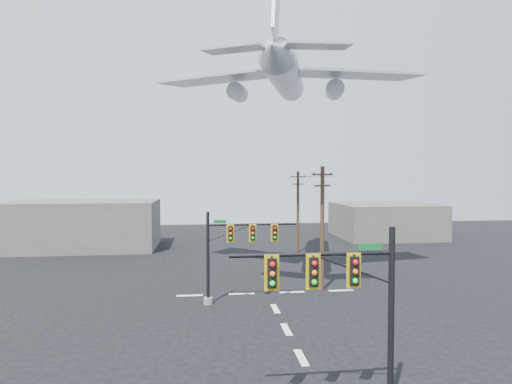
{
  "coord_description": "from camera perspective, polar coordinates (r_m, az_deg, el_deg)",
  "views": [
    {
      "loc": [
        -4.83,
        -20.87,
        9.24
      ],
      "look_at": [
        -1.71,
        5.0,
        8.23
      ],
      "focal_mm": 30.0,
      "sensor_mm": 36.0,
      "label": 1
    }
  ],
  "objects": [
    {
      "name": "airliner",
      "position": [
        41.13,
        3.97,
        15.08
      ],
      "size": [
        24.24,
        26.05,
        6.9
      ],
      "rotation": [
        0.0,
        -0.08,
        1.31
      ],
      "color": "#B2B7BE"
    },
    {
      "name": "building_right",
      "position": [
        66.86,
        16.85,
        -3.65
      ],
      "size": [
        14.0,
        12.0,
        5.0
      ],
      "primitive_type": "cube",
      "color": "#605C55",
      "rests_on": "ground"
    },
    {
      "name": "utility_pole_b",
      "position": [
        51.41,
        5.6,
        -2.41
      ],
      "size": [
        1.93,
        0.64,
        9.73
      ],
      "rotation": [
        0.0,
        0.0,
        0.26
      ],
      "color": "#44301D",
      "rests_on": "ground"
    },
    {
      "name": "utility_pole_a",
      "position": [
        34.71,
        8.82,
        -4.46
      ],
      "size": [
        1.88,
        0.93,
        9.97
      ],
      "rotation": [
        0.0,
        0.0,
        0.41
      ],
      "color": "#44301D",
      "rests_on": "ground"
    },
    {
      "name": "building_left",
      "position": [
        58.23,
        -22.0,
        -4.08
      ],
      "size": [
        18.0,
        10.0,
        6.0
      ],
      "primitive_type": "cube",
      "color": "#605C55",
      "rests_on": "ground"
    },
    {
      "name": "power_lines",
      "position": [
        42.84,
        6.92,
        2.07
      ],
      "size": [
        3.53,
        16.84,
        0.03
      ],
      "color": "black"
    },
    {
      "name": "signal_mast_near",
      "position": [
        17.78,
        12.74,
        -14.73
      ],
      "size": [
        6.83,
        0.79,
        7.21
      ],
      "color": "gray",
      "rests_on": "ground"
    },
    {
      "name": "ground",
      "position": [
        23.33,
        6.06,
        -21.12
      ],
      "size": [
        120.0,
        120.0,
        0.0
      ],
      "primitive_type": "plane",
      "color": "black",
      "rests_on": "ground"
    },
    {
      "name": "lane_markings",
      "position": [
        28.2,
        3.52,
        -16.88
      ],
      "size": [
        14.0,
        21.2,
        0.01
      ],
      "color": "white",
      "rests_on": "ground"
    },
    {
      "name": "signal_mast_far",
      "position": [
        31.0,
        -3.4,
        -7.93
      ],
      "size": [
        6.73,
        0.73,
        6.65
      ],
      "color": "gray",
      "rests_on": "ground"
    }
  ]
}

